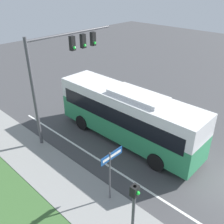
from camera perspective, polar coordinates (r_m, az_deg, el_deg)
bus at (r=16.07m, az=3.50°, el=-0.31°), size 2.62×10.29×3.67m
signal_gantry at (r=16.13m, az=-11.49°, el=11.17°), size 6.56×0.41×6.95m
pedestrian_signal at (r=9.81m, az=4.97°, el=-21.15°), size 0.28×0.34×3.39m
street_sign at (r=11.78m, az=-0.28°, el=-12.51°), size 1.37×0.08×2.88m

